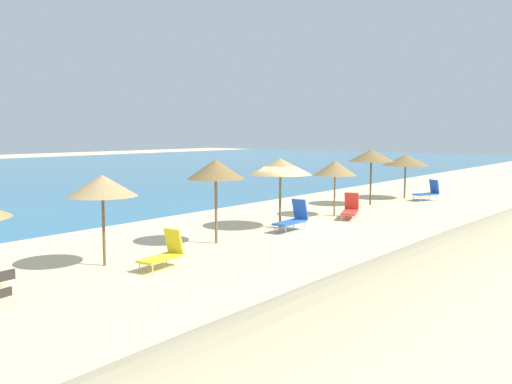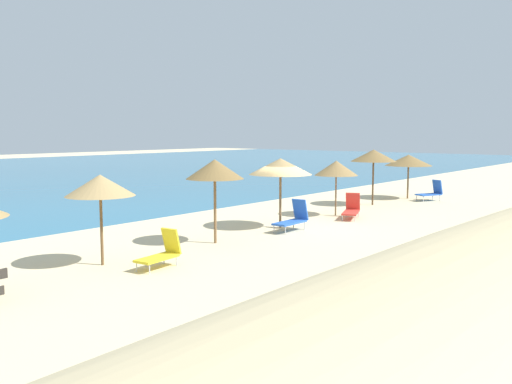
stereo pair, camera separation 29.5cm
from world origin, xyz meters
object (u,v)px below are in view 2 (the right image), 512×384
Objects in this scene: lounge_chair_2 at (351,209)px; beach_umbrella_6 at (409,160)px; beach_umbrella_5 at (374,156)px; lounge_chair_3 at (293,218)px; beach_umbrella_1 at (100,186)px; beach_umbrella_4 at (336,168)px; beach_umbrella_2 at (215,169)px; lounge_chair_4 at (431,192)px; beach_umbrella_3 at (280,167)px; lounge_chair_0 at (162,252)px.

beach_umbrella_6 is at bearing -104.82° from lounge_chair_2.
beach_umbrella_5 reaches higher than lounge_chair_3.
beach_umbrella_1 reaches higher than beach_umbrella_4.
beach_umbrella_2 is at bearing -179.55° from beach_umbrella_4.
beach_umbrella_2 reaches higher than beach_umbrella_4.
beach_umbrella_4 is (12.58, -0.30, -0.13)m from beach_umbrella_1.
beach_umbrella_1 is at bearing 178.65° from beach_umbrella_4.
beach_umbrella_1 is 8.38m from lounge_chair_3.
lounge_chair_3 is at bearing 64.31° from lounge_chair_2.
beach_umbrella_3 is at bearing 110.67° from lounge_chair_4.
beach_umbrella_4 is 4.48m from beach_umbrella_5.
beach_umbrella_4 is at bearing 0.45° from beach_umbrella_2.
beach_umbrella_3 is 1.65× the size of lounge_chair_3.
beach_umbrella_1 is 20.94m from beach_umbrella_6.
beach_umbrella_1 is at bearing 61.58° from lounge_chair_2.
lounge_chair_2 is 1.05× the size of lounge_chair_3.
beach_umbrella_4 is 1.50× the size of lounge_chair_3.
beach_umbrella_2 is 8.23m from lounge_chair_2.
beach_umbrella_3 is 2.18m from lounge_chair_3.
lounge_chair_4 is at bearing -96.83° from lounge_chair_0.
beach_umbrella_2 is 8.19m from beach_umbrella_4.
lounge_chair_0 is at bearing 68.90° from lounge_chair_2.
beach_umbrella_5 is (17.02, 0.10, 0.29)m from beach_umbrella_1.
beach_umbrella_5 reaches higher than lounge_chair_2.
beach_umbrella_3 reaches higher than lounge_chair_3.
beach_umbrella_3 is 1.10× the size of beach_umbrella_4.
lounge_chair_2 is (12.29, -1.29, -1.91)m from beach_umbrella_1.
lounge_chair_0 is (-3.49, -1.19, -2.15)m from beach_umbrella_2.
beach_umbrella_4 is 1.74× the size of lounge_chair_0.
lounge_chair_2 is 8.49m from lounge_chair_4.
lounge_chair_4 is at bearing -9.13° from beach_umbrella_4.
lounge_chair_0 is 0.82× the size of lounge_chair_2.
beach_umbrella_3 is 12.56m from beach_umbrella_6.
beach_umbrella_4 is 0.95× the size of beach_umbrella_6.
lounge_chair_0 is (-11.67, -1.26, -1.77)m from beach_umbrella_4.
lounge_chair_2 is at bearing 114.89° from lounge_chair_4.
lounge_chair_2 is (7.89, -0.93, -2.16)m from beach_umbrella_2.
beach_umbrella_1 is at bearing -179.66° from beach_umbrella_5.
beach_umbrella_1 is 1.48× the size of lounge_chair_2.
lounge_chair_4 is (3.75, -1.71, -2.13)m from beach_umbrella_5.
lounge_chair_2 reaches higher than lounge_chair_0.
lounge_chair_3 is (3.70, -0.69, -2.10)m from beach_umbrella_2.
beach_umbrella_1 reaches higher than lounge_chair_2.
lounge_chair_3 is (-4.48, -0.76, -1.72)m from beach_umbrella_4.
beach_umbrella_6 is 8.91m from lounge_chair_2.
beach_umbrella_5 is at bearing -90.80° from lounge_chair_0.
beach_umbrella_6 is at bearing -87.41° from lounge_chair_3.
beach_umbrella_5 is at bearing 176.57° from beach_umbrella_6.
lounge_chair_3 is at bearing -92.66° from lounge_chair_0.
beach_umbrella_4 is 4.86m from lounge_chair_3.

